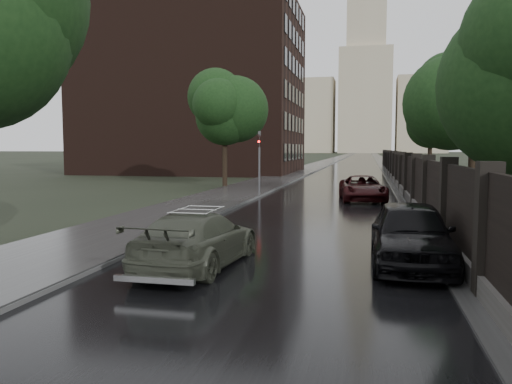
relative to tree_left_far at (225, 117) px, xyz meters
The scene contains 13 objects.
road 160.29m from the tree_left_far, 87.14° to the left, with size 8.00×420.00×0.02m, color black.
sidewalk_left 160.10m from the tree_left_far, 89.28° to the left, with size 4.00×420.00×0.16m, color #2D2D2D.
verge_right 160.65m from the tree_left_far, 85.18° to the left, with size 3.00×420.00×0.08m, color #2D2D2D.
fence_right 13.44m from the tree_left_far, ahead, with size 0.45×75.72×2.70m.
tree_left_far is the anchor object (origin of this frame).
tree_right_b 17.45m from the tree_left_far, 27.30° to the right, with size 4.08×4.08×7.01m.
tree_right_c 18.45m from the tree_left_far, 32.83° to the left, with size 4.08×4.08×7.01m.
traffic_light 6.84m from the tree_left_far, 53.53° to the right, with size 0.16×0.32×4.00m.
brick_building 24.63m from the tree_left_far, 114.44° to the left, with size 24.00×18.00×20.00m, color black.
stalinist_tower 272.14m from the tree_left_far, 88.30° to the left, with size 92.00×30.00×159.00m.
volga_sedan 24.96m from the tree_left_far, 75.37° to the right, with size 1.94×4.78×1.39m, color #3F4335.
car_right_near 25.59m from the tree_left_far, 63.17° to the right, with size 1.93×4.80×1.64m, color black.
car_right_far 12.99m from the tree_left_far, 34.46° to the right, with size 2.35×5.10×1.42m, color black.
Camera 1 is at (2.30, -5.36, 2.96)m, focal length 35.00 mm.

